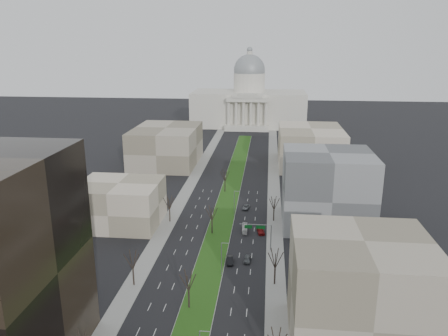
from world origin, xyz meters
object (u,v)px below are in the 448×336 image
Objects in this scene: car_grey_near at (247,259)px; car_grey_far at (246,207)px; car_black at (230,260)px; box_van at (245,229)px; car_red at (261,231)px.

car_grey_near reaches higher than car_grey_far.
car_black is at bearing -163.40° from car_grey_near.
car_grey_far is 19.53m from box_van.
box_van reaches higher than car_grey_far.
car_grey_far is (2.20, 40.43, -0.16)m from car_black.
car_grey_far is at bearing 79.82° from car_black.
car_grey_near reaches higher than car_red.
car_grey_far is at bearing 95.97° from car_red.
car_black is 0.73× the size of box_van.
box_van is at bearing 162.21° from car_red.
car_grey_near is 4.86m from car_black.
box_van reaches higher than car_black.
box_van is (-1.86, 19.74, 0.21)m from car_grey_near.
car_grey_far is at bearing 89.41° from box_van.
car_grey_far is at bearing 96.20° from car_grey_near.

